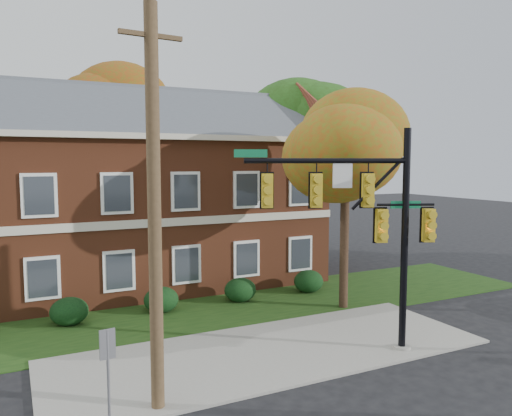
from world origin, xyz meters
name	(u,v)px	position (x,y,z in m)	size (l,w,h in m)	color
ground	(287,364)	(0.00, 0.00, 0.00)	(120.00, 120.00, 0.00)	black
sidewalk	(271,351)	(0.00, 1.00, 0.04)	(14.00, 5.00, 0.08)	gray
grass_strip	(214,310)	(0.00, 6.00, 0.02)	(30.00, 6.00, 0.04)	#193811
apartment_building	(130,184)	(-2.00, 11.95, 4.99)	(18.80, 8.80, 9.74)	brown
hedge_left	(69,311)	(-5.50, 6.70, 0.53)	(1.40, 1.26, 1.05)	black
hedge_center	(161,300)	(-2.00, 6.70, 0.53)	(1.40, 1.26, 1.05)	black
hedge_right	(240,290)	(1.50, 6.70, 0.53)	(1.40, 1.26, 1.05)	black
hedge_far_right	(309,281)	(5.00, 6.70, 0.53)	(1.40, 1.26, 1.05)	black
tree_near_right	(352,147)	(5.22, 3.87, 6.67)	(4.50, 4.25, 8.58)	black
tree_right_rear	(316,127)	(9.31, 12.81, 8.12)	(6.30, 5.95, 10.62)	black
tree_far_rear	(123,118)	(-0.66, 19.79, 8.84)	(6.84, 6.46, 11.52)	black
traffic_signal	(366,215)	(2.67, -0.24, 4.42)	(5.99, 2.54, 7.13)	gray
utility_pole	(154,210)	(-4.23, -1.00, 4.94)	(1.52, 0.35, 9.74)	#493722
sign_post	(108,363)	(-5.50, -1.62, 1.64)	(0.35, 0.09, 2.42)	slate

